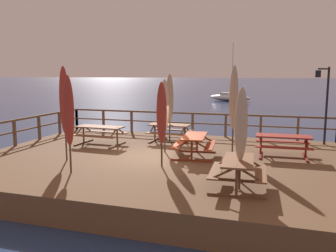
{
  "coord_description": "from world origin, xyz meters",
  "views": [
    {
      "loc": [
        3.88,
        -11.65,
        3.68
      ],
      "look_at": [
        0.0,
        0.72,
        1.75
      ],
      "focal_mm": 37.73,
      "sensor_mm": 36.0,
      "label": 1
    }
  ],
  "objects_px": {
    "picnic_table_mid_right": "(194,141)",
    "picnic_table_back_right": "(170,129)",
    "patio_umbrella_tall_mid_right": "(69,111)",
    "patio_umbrella_tall_back_right": "(170,99)",
    "patio_umbrella_tall_back_left": "(241,125)",
    "sailboat_distant": "(230,97)",
    "patio_umbrella_short_front": "(162,113)",
    "patio_umbrella_short_mid": "(165,106)",
    "patio_umbrella_short_back": "(234,98)",
    "picnic_table_back_left": "(238,168)",
    "picnic_table_front_left": "(283,141)",
    "picnic_table_mid_left": "(100,131)",
    "patio_umbrella_tall_mid_left": "(64,101)",
    "lamp_post_hooked": "(324,94)"
  },
  "relations": [
    {
      "from": "picnic_table_mid_right",
      "to": "picnic_table_back_right",
      "type": "distance_m",
      "value": 2.89
    },
    {
      "from": "patio_umbrella_tall_mid_right",
      "to": "patio_umbrella_tall_back_right",
      "type": "distance_m",
      "value": 5.7
    },
    {
      "from": "patio_umbrella_tall_back_left",
      "to": "sailboat_distant",
      "type": "height_order",
      "value": "sailboat_distant"
    },
    {
      "from": "patio_umbrella_tall_mid_right",
      "to": "patio_umbrella_short_front",
      "type": "relative_size",
      "value": 1.08
    },
    {
      "from": "patio_umbrella_short_mid",
      "to": "patio_umbrella_tall_back_left",
      "type": "relative_size",
      "value": 1.05
    },
    {
      "from": "patio_umbrella_short_back",
      "to": "patio_umbrella_short_front",
      "type": "relative_size",
      "value": 1.2
    },
    {
      "from": "picnic_table_back_left",
      "to": "patio_umbrella_short_back",
      "type": "relative_size",
      "value": 0.55
    },
    {
      "from": "picnic_table_front_left",
      "to": "patio_umbrella_tall_back_left",
      "type": "bearing_deg",
      "value": -104.93
    },
    {
      "from": "picnic_table_mid_left",
      "to": "patio_umbrella_tall_mid_left",
      "type": "height_order",
      "value": "patio_umbrella_tall_mid_left"
    },
    {
      "from": "patio_umbrella_tall_mid_right",
      "to": "patio_umbrella_tall_back_right",
      "type": "bearing_deg",
      "value": 75.97
    },
    {
      "from": "picnic_table_back_left",
      "to": "patio_umbrella_tall_mid_left",
      "type": "relative_size",
      "value": 0.56
    },
    {
      "from": "patio_umbrella_tall_back_right",
      "to": "patio_umbrella_short_front",
      "type": "distance_m",
      "value": 4.2
    },
    {
      "from": "patio_umbrella_short_mid",
      "to": "patio_umbrella_short_front",
      "type": "bearing_deg",
      "value": -74.65
    },
    {
      "from": "picnic_table_mid_right",
      "to": "lamp_post_hooked",
      "type": "xyz_separation_m",
      "value": [
        4.53,
        3.63,
        1.56
      ]
    },
    {
      "from": "picnic_table_front_left",
      "to": "lamp_post_hooked",
      "type": "bearing_deg",
      "value": 60.74
    },
    {
      "from": "picnic_table_back_right",
      "to": "sailboat_distant",
      "type": "xyz_separation_m",
      "value": [
        -1.89,
        33.72,
        -0.79
      ]
    },
    {
      "from": "picnic_table_back_left",
      "to": "picnic_table_mid_left",
      "type": "relative_size",
      "value": 0.88
    },
    {
      "from": "patio_umbrella_short_mid",
      "to": "patio_umbrella_tall_back_right",
      "type": "bearing_deg",
      "value": 101.9
    },
    {
      "from": "picnic_table_back_left",
      "to": "sailboat_distant",
      "type": "relative_size",
      "value": 0.23
    },
    {
      "from": "patio_umbrella_tall_back_right",
      "to": "patio_umbrella_short_back",
      "type": "relative_size",
      "value": 0.9
    },
    {
      "from": "picnic_table_back_right",
      "to": "patio_umbrella_short_mid",
      "type": "height_order",
      "value": "patio_umbrella_short_mid"
    },
    {
      "from": "patio_umbrella_tall_back_left",
      "to": "patio_umbrella_short_back",
      "type": "distance_m",
      "value": 3.98
    },
    {
      "from": "picnic_table_front_left",
      "to": "patio_umbrella_short_back",
      "type": "xyz_separation_m",
      "value": [
        -1.76,
        -0.18,
        1.5
      ]
    },
    {
      "from": "patio_umbrella_tall_back_right",
      "to": "patio_umbrella_short_back",
      "type": "distance_m",
      "value": 3.36
    },
    {
      "from": "picnic_table_back_right",
      "to": "patio_umbrella_short_front",
      "type": "xyz_separation_m",
      "value": [
        0.99,
        -4.05,
        1.15
      ]
    },
    {
      "from": "picnic_table_back_right",
      "to": "patio_umbrella_tall_back_left",
      "type": "xyz_separation_m",
      "value": [
        3.57,
        -5.54,
        1.11
      ]
    },
    {
      "from": "picnic_table_back_right",
      "to": "patio_umbrella_short_mid",
      "type": "distance_m",
      "value": 2.33
    },
    {
      "from": "picnic_table_back_left",
      "to": "sailboat_distant",
      "type": "height_order",
      "value": "sailboat_distant"
    },
    {
      "from": "picnic_table_mid_left",
      "to": "patio_umbrella_tall_back_left",
      "type": "distance_m",
      "value": 7.49
    },
    {
      "from": "patio_umbrella_tall_mid_right",
      "to": "patio_umbrella_short_back",
      "type": "xyz_separation_m",
      "value": [
        4.29,
        3.87,
        0.21
      ]
    },
    {
      "from": "picnic_table_back_left",
      "to": "patio_umbrella_short_front",
      "type": "height_order",
      "value": "patio_umbrella_short_front"
    },
    {
      "from": "patio_umbrella_short_front",
      "to": "patio_umbrella_tall_back_right",
      "type": "bearing_deg",
      "value": 103.68
    },
    {
      "from": "picnic_table_front_left",
      "to": "patio_umbrella_short_mid",
      "type": "xyz_separation_m",
      "value": [
        -4.25,
        -0.51,
        1.18
      ]
    },
    {
      "from": "patio_umbrella_tall_back_right",
      "to": "patio_umbrella_short_front",
      "type": "bearing_deg",
      "value": -76.32
    },
    {
      "from": "picnic_table_mid_left",
      "to": "patio_umbrella_short_front",
      "type": "bearing_deg",
      "value": -36.22
    },
    {
      "from": "patio_umbrella_tall_back_right",
      "to": "sailboat_distant",
      "type": "relative_size",
      "value": 0.38
    },
    {
      "from": "picnic_table_mid_left",
      "to": "patio_umbrella_tall_back_left",
      "type": "bearing_deg",
      "value": -33.67
    },
    {
      "from": "patio_umbrella_tall_back_left",
      "to": "patio_umbrella_tall_back_right",
      "type": "bearing_deg",
      "value": 122.76
    },
    {
      "from": "picnic_table_front_left",
      "to": "patio_umbrella_short_mid",
      "type": "relative_size",
      "value": 0.71
    },
    {
      "from": "patio_umbrella_tall_back_left",
      "to": "sailboat_distant",
      "type": "xyz_separation_m",
      "value": [
        -5.46,
        39.26,
        -1.89
      ]
    },
    {
      "from": "patio_umbrella_tall_mid_left",
      "to": "lamp_post_hooked",
      "type": "distance_m",
      "value": 10.16
    },
    {
      "from": "patio_umbrella_tall_back_right",
      "to": "patio_umbrella_tall_back_left",
      "type": "relative_size",
      "value": 1.12
    },
    {
      "from": "patio_umbrella_short_mid",
      "to": "patio_umbrella_tall_mid_left",
      "type": "bearing_deg",
      "value": -141.29
    },
    {
      "from": "picnic_table_back_left",
      "to": "patio_umbrella_short_front",
      "type": "distance_m",
      "value": 3.14
    },
    {
      "from": "picnic_table_back_left",
      "to": "patio_umbrella_short_mid",
      "type": "height_order",
      "value": "patio_umbrella_short_mid"
    },
    {
      "from": "patio_umbrella_tall_mid_left",
      "to": "sailboat_distant",
      "type": "bearing_deg",
      "value": 89.25
    },
    {
      "from": "patio_umbrella_tall_back_right",
      "to": "patio_umbrella_tall_back_left",
      "type": "xyz_separation_m",
      "value": [
        3.58,
        -5.56,
        -0.2
      ]
    },
    {
      "from": "patio_umbrella_tall_mid_left",
      "to": "patio_umbrella_tall_back_left",
      "type": "bearing_deg",
      "value": -12.62
    },
    {
      "from": "picnic_table_mid_right",
      "to": "picnic_table_back_left",
      "type": "height_order",
      "value": "same"
    },
    {
      "from": "patio_umbrella_tall_mid_right",
      "to": "patio_umbrella_short_back",
      "type": "distance_m",
      "value": 5.78
    }
  ]
}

